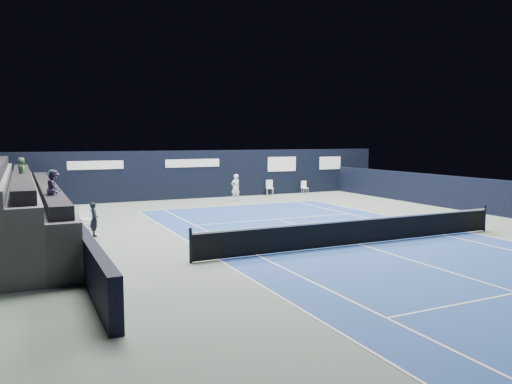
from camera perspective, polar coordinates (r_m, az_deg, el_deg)
ground at (r=20.22m, az=8.31°, el=-4.89°), size 48.00×48.00×0.00m
court_surface at (r=18.62m, az=11.74°, el=-5.88°), size 10.97×23.77×0.01m
enclosure_wall_right at (r=29.88m, az=20.96°, el=0.04°), size 0.30×22.00×1.80m
folding_chair_back_a at (r=34.25m, az=1.56°, el=0.80°), size 0.57×0.59×1.05m
folding_chair_back_b at (r=35.15m, az=5.55°, el=0.62°), size 0.43×0.41×0.92m
line_judge_chair at (r=22.17m, az=-18.95°, el=-2.68°), size 0.57×0.56×1.01m
line_judge at (r=20.60m, az=-18.01°, el=-2.99°), size 0.36×0.52×1.37m
court_markings at (r=18.62m, az=11.74°, el=-5.86°), size 11.03×23.83×0.00m
tennis_net at (r=18.53m, az=11.77°, el=-4.35°), size 12.90×0.10×1.10m
back_sponsor_wall at (r=32.99m, az=-5.72°, el=2.07°), size 26.00×0.63×3.10m
side_barrier_left at (r=20.79m, az=-20.81°, el=-3.24°), size 0.33×22.00×1.20m
tennis_player at (r=30.97m, az=-2.35°, el=0.51°), size 0.68×0.88×1.67m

